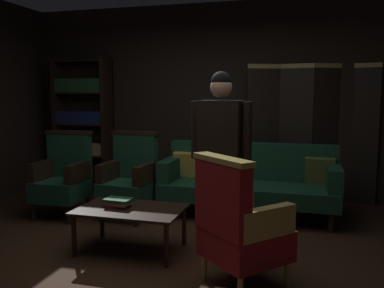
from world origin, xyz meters
TOP-DOWN VIEW (x-y plane):
  - ground_plane at (0.00, 0.00)m, footprint 10.00×10.00m
  - back_wall at (0.00, 2.45)m, footprint 7.20×0.10m
  - folding_screen at (1.28, 2.30)m, footprint 1.73×0.33m
  - bookshelf at (-2.15, 2.19)m, footprint 0.90×0.32m
  - velvet_couch at (0.55, 1.45)m, footprint 2.12×0.78m
  - coffee_table at (-0.38, -0.01)m, footprint 1.00×0.64m
  - armchair_gilt_accent at (0.72, -0.46)m, footprint 0.82×0.82m
  - armchair_wing_left at (-1.65, 0.83)m, footprint 0.60×0.59m
  - armchair_wing_right at (-0.83, 0.98)m, footprint 0.62×0.61m
  - standing_figure at (0.44, 0.19)m, footprint 0.58×0.27m
  - potted_plant at (-1.13, 1.69)m, footprint 0.44×0.44m
  - book_red_leather at (-0.51, -0.00)m, footprint 0.21×0.17m
  - book_tan_leather at (-0.51, -0.00)m, footprint 0.25×0.19m
  - book_green_cloth at (-0.51, -0.00)m, footprint 0.26×0.19m

SIDE VIEW (x-z plane):
  - ground_plane at x=0.00m, z-range 0.00..0.00m
  - coffee_table at x=-0.38m, z-range 0.16..0.58m
  - potted_plant at x=-1.13m, z-range 0.05..0.78m
  - book_red_leather at x=-0.51m, z-range 0.42..0.45m
  - velvet_couch at x=0.55m, z-range 0.01..0.89m
  - book_tan_leather at x=-0.51m, z-range 0.45..0.47m
  - book_green_cloth at x=-0.51m, z-range 0.47..0.50m
  - armchair_gilt_accent at x=0.72m, z-range -0.03..1.01m
  - armchair_wing_left at x=-1.65m, z-range -0.03..1.01m
  - armchair_wing_right at x=-0.83m, z-range -0.03..1.01m
  - folding_screen at x=1.28m, z-range 0.04..1.94m
  - standing_figure at x=0.44m, z-range 0.17..1.88m
  - bookshelf at x=-2.15m, z-range 0.05..2.10m
  - back_wall at x=0.00m, z-range 0.00..2.80m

